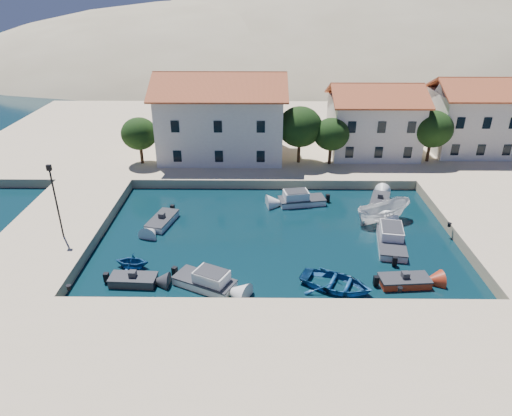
# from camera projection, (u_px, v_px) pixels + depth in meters

# --- Properties ---
(ground) EXTENTS (400.00, 400.00, 0.00)m
(ground) POSITION_uv_depth(u_px,v_px,m) (281.00, 310.00, 30.40)
(ground) COLOR black
(ground) RESTS_ON ground
(quay_south) EXTENTS (52.00, 12.00, 1.00)m
(quay_south) POSITION_uv_depth(u_px,v_px,m) (285.00, 374.00, 24.80)
(quay_south) COLOR #CAB38A
(quay_south) RESTS_ON ground
(quay_west) EXTENTS (8.00, 20.00, 1.00)m
(quay_west) POSITION_uv_depth(u_px,v_px,m) (56.00, 230.00, 39.33)
(quay_west) COLOR #CAB38A
(quay_west) RESTS_ON ground
(quay_north) EXTENTS (80.00, 36.00, 1.00)m
(quay_north) POSITION_uv_depth(u_px,v_px,m) (285.00, 134.00, 64.25)
(quay_north) COLOR #CAB38A
(quay_north) RESTS_ON ground
(hills) EXTENTS (254.00, 176.00, 99.00)m
(hills) POSITION_uv_depth(u_px,v_px,m) (327.00, 128.00, 151.44)
(hills) COLOR gray
(hills) RESTS_ON ground
(building_left) EXTENTS (14.70, 9.45, 9.70)m
(building_left) POSITION_uv_depth(u_px,v_px,m) (221.00, 114.00, 52.95)
(building_left) COLOR beige
(building_left) RESTS_ON quay_north
(building_mid) EXTENTS (10.50, 8.40, 8.30)m
(building_mid) POSITION_uv_depth(u_px,v_px,m) (374.00, 119.00, 54.00)
(building_mid) COLOR beige
(building_mid) RESTS_ON quay_north
(building_right) EXTENTS (9.45, 8.40, 8.80)m
(building_right) POSITION_uv_depth(u_px,v_px,m) (472.00, 115.00, 54.67)
(building_right) COLOR beige
(building_right) RESTS_ON quay_north
(trees) EXTENTS (37.30, 5.30, 6.45)m
(trees) POSITION_uv_depth(u_px,v_px,m) (313.00, 130.00, 51.06)
(trees) COLOR #382314
(trees) RESTS_ON quay_north
(lamppost) EXTENTS (0.35, 0.25, 6.22)m
(lamppost) POSITION_uv_depth(u_px,v_px,m) (55.00, 195.00, 35.64)
(lamppost) COLOR black
(lamppost) RESTS_ON quay_west
(bollards) EXTENTS (29.36, 9.56, 0.30)m
(bollards) POSITION_uv_depth(u_px,v_px,m) (317.00, 264.00, 33.34)
(bollards) COLOR black
(bollards) RESTS_ON ground
(motorboat_grey_sw) EXTENTS (3.43, 1.66, 1.25)m
(motorboat_grey_sw) POSITION_uv_depth(u_px,v_px,m) (133.00, 280.00, 32.99)
(motorboat_grey_sw) COLOR #2D2E32
(motorboat_grey_sw) RESTS_ON ground
(cabin_cruiser_south) EXTENTS (4.85, 3.71, 1.60)m
(cabin_cruiser_south) POSITION_uv_depth(u_px,v_px,m) (204.00, 280.00, 32.64)
(cabin_cruiser_south) COLOR silver
(cabin_cruiser_south) RESTS_ON ground
(rowboat_south) EXTENTS (6.19, 5.45, 1.06)m
(rowboat_south) POSITION_uv_depth(u_px,v_px,m) (336.00, 287.00, 32.68)
(rowboat_south) COLOR navy
(rowboat_south) RESTS_ON ground
(motorboat_red_se) EXTENTS (3.70, 1.88, 1.25)m
(motorboat_red_se) POSITION_uv_depth(u_px,v_px,m) (404.00, 281.00, 32.86)
(motorboat_red_se) COLOR maroon
(motorboat_red_se) RESTS_ON ground
(cabin_cruiser_east) EXTENTS (2.99, 5.55, 1.60)m
(cabin_cruiser_east) POSITION_uv_depth(u_px,v_px,m) (391.00, 241.00, 37.68)
(cabin_cruiser_east) COLOR silver
(cabin_cruiser_east) RESTS_ON ground
(boat_east) EXTENTS (5.83, 4.04, 2.11)m
(boat_east) POSITION_uv_depth(u_px,v_px,m) (382.00, 221.00, 41.78)
(boat_east) COLOR silver
(boat_east) RESTS_ON ground
(motorboat_white_ne) EXTENTS (2.77, 3.95, 1.25)m
(motorboat_white_ne) POSITION_uv_depth(u_px,v_px,m) (380.00, 201.00, 45.04)
(motorboat_white_ne) COLOR silver
(motorboat_white_ne) RESTS_ON ground
(rowboat_west) EXTENTS (2.82, 2.51, 1.36)m
(rowboat_west) POSITION_uv_depth(u_px,v_px,m) (133.00, 267.00, 35.06)
(rowboat_west) COLOR navy
(rowboat_west) RESTS_ON ground
(motorboat_white_west) EXTENTS (2.61, 4.18, 1.25)m
(motorboat_white_west) POSITION_uv_depth(u_px,v_px,m) (162.00, 221.00, 41.26)
(motorboat_white_west) COLOR silver
(motorboat_white_west) RESTS_ON ground
(cabin_cruiser_north) EXTENTS (4.79, 2.68, 1.60)m
(cabin_cruiser_north) POSITION_uv_depth(u_px,v_px,m) (302.00, 199.00, 44.90)
(cabin_cruiser_north) COLOR silver
(cabin_cruiser_north) RESTS_ON ground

